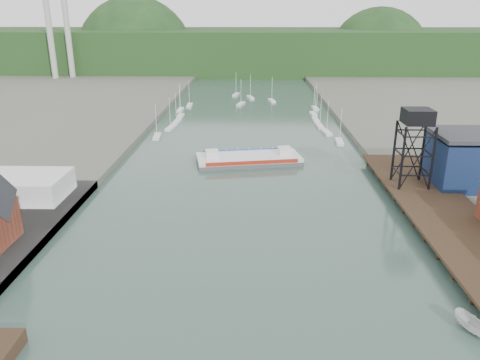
{
  "coord_description": "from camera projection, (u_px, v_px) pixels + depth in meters",
  "views": [
    {
      "loc": [
        2.04,
        -35.34,
        36.02
      ],
      "look_at": [
        -0.54,
        54.49,
        4.0
      ],
      "focal_mm": 35.0,
      "sensor_mm": 36.0,
      "label": 1
    }
  ],
  "objects": [
    {
      "name": "white_shed",
      "position": [
        20.0,
        186.0,
        92.4
      ],
      "size": [
        18.0,
        12.0,
        4.5
      ],
      "primitive_type": "cube",
      "color": "silver",
      "rests_on": "west_quay"
    },
    {
      "name": "lift_tower",
      "position": [
        417.0,
        121.0,
        93.84
      ],
      "size": [
        6.5,
        6.5,
        16.0
      ],
      "color": "black",
      "rests_on": "east_pier"
    },
    {
      "name": "chain_ferry",
      "position": [
        249.0,
        159.0,
        119.35
      ],
      "size": [
        27.56,
        15.04,
        3.76
      ],
      "rotation": [
        0.0,
        0.0,
        0.18
      ],
      "color": "#4A4A4C",
      "rests_on": "ground"
    },
    {
      "name": "motorboat",
      "position": [
        473.0,
        326.0,
        55.54
      ],
      "size": [
        3.96,
        5.84,
        2.11
      ],
      "primitive_type": "imported",
      "rotation": [
        0.0,
        0.0,
        0.39
      ],
      "color": "silver",
      "rests_on": "ground"
    },
    {
      "name": "east_pier",
      "position": [
        442.0,
        210.0,
        86.16
      ],
      "size": [
        14.0,
        70.0,
        2.45
      ],
      "color": "black",
      "rests_on": "ground"
    },
    {
      "name": "marina_sailboats",
      "position": [
        248.0,
        114.0,
        175.68
      ],
      "size": [
        57.71,
        92.65,
        0.9
      ],
      "color": "silver",
      "rests_on": "ground"
    },
    {
      "name": "distant_hills",
      "position": [
        245.0,
        53.0,
        325.81
      ],
      "size": [
        500.0,
        120.0,
        80.0
      ],
      "color": "#173216",
      "rests_on": "ground"
    },
    {
      "name": "smokestacks",
      "position": [
        58.0,
        25.0,
        257.15
      ],
      "size": [
        11.2,
        8.2,
        60.0
      ],
      "color": "#A7A7A2",
      "rests_on": "ground"
    }
  ]
}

